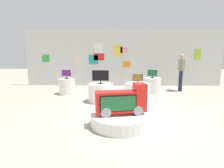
{
  "coord_description": "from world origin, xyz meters",
  "views": [
    {
      "loc": [
        -0.4,
        -4.77,
        1.76
      ],
      "look_at": [
        -0.51,
        0.32,
        0.89
      ],
      "focal_mm": 30.02,
      "sensor_mm": 36.0,
      "label": 1
    }
  ],
  "objects": [
    {
      "name": "tv_on_far_right",
      "position": [
        -2.47,
        2.99,
        0.87
      ],
      "size": [
        0.44,
        0.18,
        0.39
      ],
      "color": "black",
      "rests_on": "display_pedestal_far_right"
    },
    {
      "name": "main_display_pedestal",
      "position": [
        -0.28,
        -0.44,
        0.14
      ],
      "size": [
        1.44,
        1.44,
        0.28
      ],
      "primitive_type": "cylinder",
      "color": "white",
      "rests_on": "ground"
    },
    {
      "name": "display_pedestal_center_rear",
      "position": [
        -0.94,
        1.78,
        0.32
      ],
      "size": [
        0.87,
        0.87,
        0.65
      ],
      "primitive_type": "cylinder",
      "color": "white",
      "rests_on": "ground"
    },
    {
      "name": "tv_on_right_rear",
      "position": [
        0.38,
        1.87,
        0.82
      ],
      "size": [
        0.38,
        0.21,
        0.32
      ],
      "color": "black",
      "rests_on": "display_pedestal_right_rear"
    },
    {
      "name": "back_wall_display",
      "position": [
        -0.01,
        5.11,
        1.45
      ],
      "size": [
        10.2,
        0.13,
        2.89
      ],
      "color": "silver",
      "rests_on": "ground"
    },
    {
      "name": "display_pedestal_left_rear",
      "position": [
        1.19,
        3.35,
        0.32
      ],
      "size": [
        0.75,
        0.75,
        0.65
      ],
      "primitive_type": "cylinder",
      "color": "white",
      "rests_on": "ground"
    },
    {
      "name": "tv_on_left_rear",
      "position": [
        1.19,
        3.35,
        0.84
      ],
      "size": [
        0.4,
        0.18,
        0.35
      ],
      "color": "black",
      "rests_on": "display_pedestal_left_rear"
    },
    {
      "name": "display_pedestal_right_rear",
      "position": [
        0.38,
        1.88,
        0.32
      ],
      "size": [
        0.9,
        0.9,
        0.65
      ],
      "primitive_type": "cylinder",
      "color": "white",
      "rests_on": "ground"
    },
    {
      "name": "novelty_firetruck_tv",
      "position": [
        -0.26,
        -0.45,
        0.59
      ],
      "size": [
        1.24,
        0.6,
        0.74
      ],
      "color": "gray",
      "rests_on": "main_display_pedestal"
    },
    {
      "name": "shopper_browsing_near_truck",
      "position": [
        2.55,
        3.72,
        0.99
      ],
      "size": [
        0.24,
        0.56,
        1.69
      ],
      "color": "#1E233F",
      "rests_on": "ground"
    },
    {
      "name": "ground_plane",
      "position": [
        0.0,
        0.0,
        0.0
      ],
      "size": [
        30.0,
        30.0,
        0.0
      ],
      "primitive_type": "plane",
      "color": "#A8A091"
    },
    {
      "name": "tv_on_center_rear",
      "position": [
        -0.94,
        1.78,
        0.92
      ],
      "size": [
        0.59,
        0.17,
        0.48
      ],
      "color": "black",
      "rests_on": "display_pedestal_center_rear"
    },
    {
      "name": "display_pedestal_far_right",
      "position": [
        -2.47,
        3.0,
        0.32
      ],
      "size": [
        0.68,
        0.68,
        0.65
      ],
      "primitive_type": "cylinder",
      "color": "white",
      "rests_on": "ground"
    }
  ]
}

